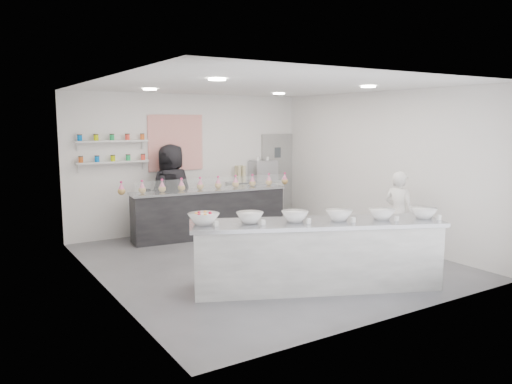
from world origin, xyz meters
TOP-DOWN VIEW (x-y plane):
  - floor at (0.00, 0.00)m, footprint 6.00×6.00m
  - ceiling at (0.00, 0.00)m, footprint 6.00×6.00m
  - back_wall at (0.00, 3.00)m, footprint 5.50×0.00m
  - left_wall at (-2.75, 0.00)m, footprint 0.00×6.00m
  - right_wall at (2.75, 0.00)m, footprint 0.00×6.00m
  - back_door at (2.30, 2.97)m, footprint 0.88×0.04m
  - pattern_panel at (-0.35, 2.98)m, footprint 1.25×0.03m
  - jar_shelf_lower at (-1.75, 2.90)m, footprint 1.45×0.22m
  - jar_shelf_upper at (-1.75, 2.90)m, footprint 1.45×0.22m
  - preserve_jars at (-1.75, 2.88)m, footprint 1.45×0.10m
  - downlight_0 at (-1.40, -1.00)m, footprint 0.24×0.24m
  - downlight_1 at (1.40, -1.00)m, footprint 0.24×0.24m
  - downlight_2 at (-1.40, 1.60)m, footprint 0.24×0.24m
  - downlight_3 at (1.40, 1.60)m, footprint 0.24×0.24m
  - prep_counter at (-0.12, -1.61)m, footprint 3.67×2.25m
  - back_bar at (0.01, 2.12)m, footprint 3.30×0.92m
  - sneeze_guard at (-0.01, 1.83)m, footprint 3.20×0.34m
  - espresso_ledge at (1.55, 2.78)m, footprint 1.38×0.44m
  - espresso_machine at (1.76, 2.78)m, footprint 0.60×0.41m
  - cup_stacks at (1.14, 2.78)m, footprint 0.24×0.24m
  - prep_bowls at (-0.12, -1.61)m, footprint 3.52×1.94m
  - label_cards at (0.09, -2.08)m, footprint 3.31×0.04m
  - cookie_bags at (0.01, 2.12)m, footprint 3.74×0.52m
  - woman_prep at (2.24, -1.01)m, footprint 0.49×0.63m
  - staff_left at (-0.76, 2.60)m, footprint 0.97×0.81m
  - staff_right at (-0.63, 2.60)m, footprint 1.03×0.75m

SIDE VIEW (x-z plane):
  - floor at x=0.00m, z-range 0.00..0.00m
  - prep_counter at x=-0.12m, z-range 0.00..0.99m
  - back_bar at x=0.01m, z-range 0.00..1.01m
  - espresso_ledge at x=1.55m, z-range 0.00..1.02m
  - woman_prep at x=2.24m, z-range 0.00..1.54m
  - staff_left at x=-0.76m, z-range 0.00..1.80m
  - staff_right at x=-0.63m, z-range 0.00..1.95m
  - label_cards at x=0.09m, z-range 0.99..1.06m
  - back_door at x=2.30m, z-range 0.00..2.10m
  - prep_bowls at x=-0.12m, z-range 0.99..1.15m
  - cookie_bags at x=0.01m, z-range 1.01..1.27m
  - sneeze_guard at x=-0.01m, z-range 1.01..1.28m
  - cup_stacks at x=1.14m, z-range 1.02..1.39m
  - espresso_machine at x=1.76m, z-range 1.02..1.48m
  - back_wall at x=0.00m, z-range -1.25..4.25m
  - left_wall at x=-2.75m, z-range -1.50..4.50m
  - right_wall at x=2.75m, z-range -1.50..4.50m
  - jar_shelf_lower at x=-1.75m, z-range 1.58..1.62m
  - preserve_jars at x=-1.75m, z-range 1.60..2.16m
  - pattern_panel at x=-0.35m, z-range 1.35..2.55m
  - jar_shelf_upper at x=-1.75m, z-range 2.00..2.04m
  - downlight_0 at x=-1.40m, z-range 2.97..2.99m
  - downlight_1 at x=1.40m, z-range 2.97..2.99m
  - downlight_2 at x=-1.40m, z-range 2.97..2.99m
  - downlight_3 at x=1.40m, z-range 2.97..2.99m
  - ceiling at x=0.00m, z-range 3.00..3.00m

